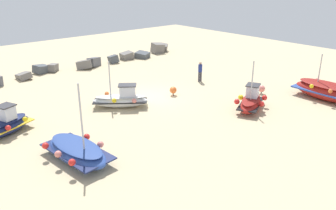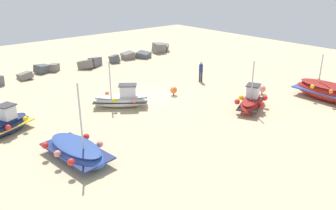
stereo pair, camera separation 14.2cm
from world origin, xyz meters
TOP-DOWN VIEW (x-y plane):
  - ground_plane at (0.00, 0.00)m, footprint 52.21×52.21m
  - fishing_boat_0 at (-2.72, -0.36)m, footprint 3.62×3.23m
  - fishing_boat_1 at (3.30, -6.23)m, footprint 3.35×2.39m
  - fishing_boat_2 at (-9.83, 0.36)m, footprint 3.46×2.34m
  - fishing_boat_3 at (-8.16, -4.78)m, footprint 2.39×4.16m
  - fishing_boat_4 at (8.83, -8.55)m, footprint 2.34×4.76m
  - person_walking at (5.25, 0.18)m, footprint 0.32×0.32m
  - breakwater_rocks at (0.36, 10.53)m, footprint 22.25×2.88m
  - mooring_buoy_0 at (1.38, -0.90)m, footprint 0.51×0.51m
  - mooring_buoy_1 at (6.44, -4.88)m, footprint 0.50×0.50m

SIDE VIEW (x-z plane):
  - ground_plane at x=0.00m, z-range 0.00..0.00m
  - breakwater_rocks at x=0.36m, z-range -0.27..1.05m
  - mooring_buoy_1 at x=6.44m, z-range 0.07..0.72m
  - mooring_buoy_0 at x=1.38m, z-range 0.07..0.72m
  - fishing_boat_3 at x=-8.16m, z-range -1.52..2.42m
  - fishing_boat_0 at x=-2.72m, z-range -1.04..2.07m
  - fishing_boat_2 at x=-9.83m, z-range -1.01..2.04m
  - fishing_boat_1 at x=3.30m, z-range -1.09..2.16m
  - fishing_boat_4 at x=8.83m, z-range -0.94..2.19m
  - person_walking at x=5.25m, z-range 0.12..1.76m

